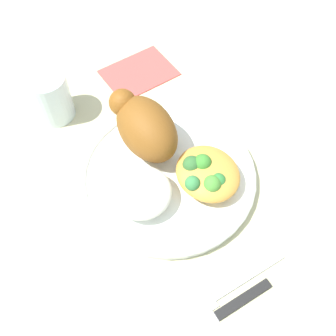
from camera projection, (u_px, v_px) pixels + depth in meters
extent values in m
plane|color=#C2C094|center=(168.00, 179.00, 0.58)|extent=(2.00, 2.00, 0.00)
cylinder|color=white|center=(168.00, 176.00, 0.57)|extent=(0.25, 0.25, 0.01)
torus|color=white|center=(168.00, 174.00, 0.57)|extent=(0.25, 0.25, 0.01)
ellipsoid|color=brown|center=(147.00, 129.00, 0.56)|extent=(0.12, 0.08, 0.08)
sphere|color=brown|center=(123.00, 103.00, 0.56)|extent=(0.04, 0.04, 0.04)
ellipsoid|color=white|center=(141.00, 192.00, 0.52)|extent=(0.08, 0.08, 0.04)
ellipsoid|color=gold|center=(208.00, 173.00, 0.54)|extent=(0.10, 0.09, 0.03)
sphere|color=#499135|center=(212.00, 184.00, 0.52)|extent=(0.03, 0.03, 0.03)
sphere|color=#388544|center=(192.00, 183.00, 0.52)|extent=(0.02, 0.02, 0.02)
sphere|color=#318238|center=(218.00, 181.00, 0.53)|extent=(0.02, 0.02, 0.02)
sphere|color=#3B892F|center=(202.00, 163.00, 0.54)|extent=(0.03, 0.03, 0.03)
sphere|color=#326931|center=(192.00, 165.00, 0.54)|extent=(0.03, 0.03, 0.03)
cube|color=#B2B2B7|center=(249.00, 276.00, 0.50)|extent=(0.01, 0.11, 0.01)
cube|color=#B2B2B7|center=(203.00, 305.00, 0.48)|extent=(0.02, 0.03, 0.00)
cube|color=black|center=(243.00, 299.00, 0.48)|extent=(0.01, 0.08, 0.01)
cylinder|color=silver|center=(50.00, 97.00, 0.61)|extent=(0.06, 0.06, 0.08)
cube|color=#DB4C47|center=(139.00, 72.00, 0.70)|extent=(0.09, 0.12, 0.00)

